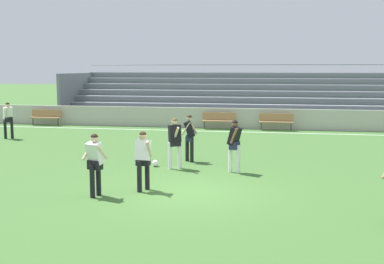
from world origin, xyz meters
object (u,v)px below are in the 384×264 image
bench_near_wall_gap (46,116)px  player_dark_pressing_high (175,139)px  bench_far_left (219,119)px  player_white_dropping_back (8,117)px  player_white_overlapping (143,156)px  player_dark_deep_cover (189,134)px  soccer_ball (155,163)px  bench_far_right (276,120)px  player_white_wide_right (95,159)px  bleacher_stand (276,96)px  player_dark_wide_left (234,141)px

bench_near_wall_gap → player_dark_pressing_high: bearing=-46.9°
bench_far_left → player_white_dropping_back: (-9.23, -5.35, 0.48)m
player_dark_pressing_high → player_white_dropping_back: 10.55m
player_white_dropping_back → player_white_overlapping: bearing=-43.0°
player_dark_deep_cover → soccer_ball: (-0.97, -1.06, -0.88)m
bench_near_wall_gap → soccer_ball: 13.93m
bench_far_right → soccer_ball: (-3.89, -10.43, -0.44)m
bench_far_right → player_white_wide_right: bearing=-107.0°
player_dark_deep_cover → player_white_dropping_back: player_white_dropping_back is taller
bleacher_stand → player_white_wide_right: bleacher_stand is taller
bench_far_right → player_white_overlapping: (-3.37, -13.66, 0.42)m
player_dark_deep_cover → bench_near_wall_gap: bearing=137.5°
bleacher_stand → player_dark_deep_cover: 13.91m
bench_far_left → player_white_dropping_back: bearing=-149.9°
player_dark_pressing_high → player_white_wide_right: (-1.26, -3.82, -0.03)m
player_white_overlapping → player_white_wide_right: (-1.05, -0.80, 0.01)m
player_dark_wide_left → player_white_dropping_back: (-11.11, 5.55, 0.02)m
bleacher_stand → bench_far_left: bearing=-125.3°
player_white_overlapping → player_white_wide_right: bearing=-142.7°
bench_near_wall_gap → player_white_overlapping: 16.79m
bench_near_wall_gap → player_dark_wide_left: player_dark_wide_left is taller
bench_far_right → player_dark_wide_left: size_ratio=1.07×
player_white_overlapping → player_dark_deep_cover: bearing=83.9°
player_white_wide_right → soccer_ball: bearing=82.4°
player_dark_deep_cover → player_dark_wide_left: 2.31m
bench_near_wall_gap → player_white_dropping_back: bearing=-81.2°
bench_near_wall_gap → player_dark_deep_cover: 13.86m
soccer_ball → player_dark_pressing_high: bearing=-16.6°
player_dark_deep_cover → player_white_dropping_back: size_ratio=0.97×
bench_near_wall_gap → player_white_overlapping: player_white_overlapping is taller
bleacher_stand → player_dark_wide_left: size_ratio=15.53×
player_dark_deep_cover → player_white_overlapping: bearing=-96.1°
player_dark_pressing_high → player_white_overlapping: (-0.21, -3.02, -0.04)m
bench_far_left → player_dark_wide_left: bearing=-80.2°
player_white_dropping_back → soccer_ball: 9.86m
bench_near_wall_gap → soccer_ball: bearing=-48.5°
bench_far_right → bench_far_left: (-3.06, 0.00, 0.00)m
bleacher_stand → bench_far_right: bearing=-89.1°
bleacher_stand → player_white_dropping_back: size_ratio=15.23×
bleacher_stand → player_white_overlapping: bleacher_stand is taller
player_white_wide_right → player_dark_wide_left: player_dark_wide_left is taller
bleacher_stand → bench_near_wall_gap: bleacher_stand is taller
bench_far_left → player_dark_pressing_high: (-0.11, -10.64, 0.46)m
player_dark_pressing_high → player_white_dropping_back: player_white_dropping_back is taller
player_white_overlapping → soccer_ball: player_white_overlapping is taller
player_dark_wide_left → soccer_ball: player_dark_wide_left is taller
bench_far_right → player_dark_deep_cover: player_dark_deep_cover is taller
player_dark_pressing_high → player_dark_wide_left: 2.00m
bleacher_stand → bench_near_wall_gap: bearing=-162.0°
bleacher_stand → player_dark_deep_cover: bearing=-101.8°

